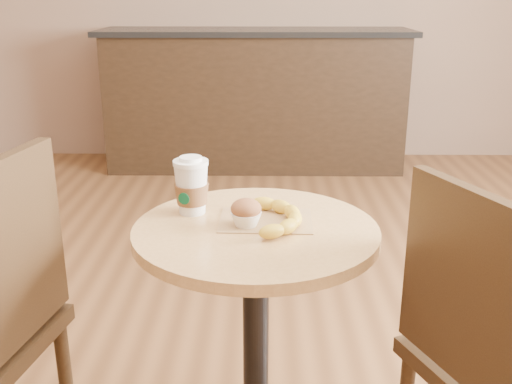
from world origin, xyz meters
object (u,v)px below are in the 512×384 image
at_px(muffin, 246,213).
at_px(cafe_table, 256,312).
at_px(chair_right, 498,359).
at_px(coffee_cup, 192,188).
at_px(banana, 279,217).

bearing_deg(muffin, cafe_table, -4.00).
distance_m(chair_right, coffee_cup, 0.86).
bearing_deg(chair_right, muffin, 46.36).
height_order(muffin, banana, muffin).
height_order(chair_right, coffee_cup, chair_right).
xyz_separation_m(cafe_table, muffin, (-0.02, 0.00, 0.28)).
xyz_separation_m(cafe_table, coffee_cup, (-0.17, 0.10, 0.32)).
bearing_deg(chair_right, banana, 41.63).
distance_m(cafe_table, coffee_cup, 0.37).
distance_m(chair_right, muffin, 0.68).
relative_size(coffee_cup, muffin, 1.96).
bearing_deg(banana, chair_right, -25.85).
bearing_deg(muffin, chair_right, -20.92).
xyz_separation_m(cafe_table, chair_right, (0.56, -0.22, 0.01)).
height_order(chair_right, banana, chair_right).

